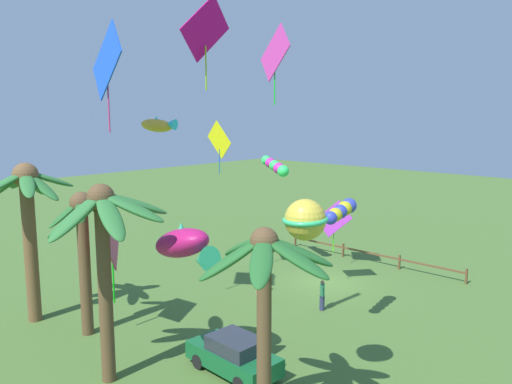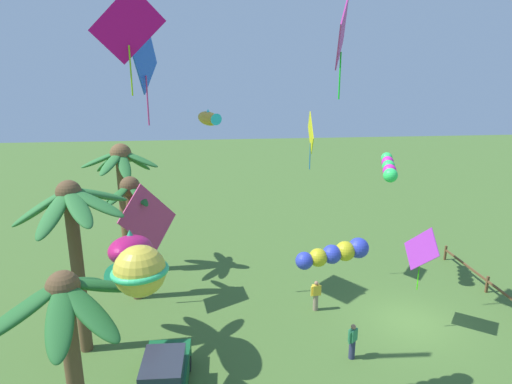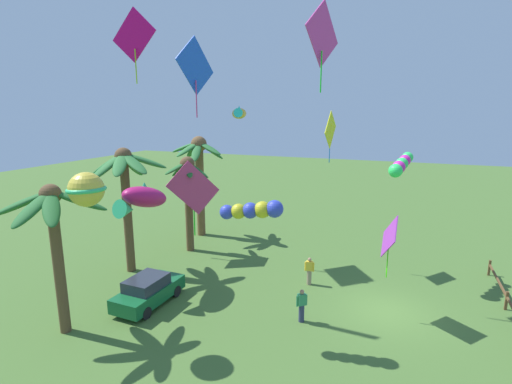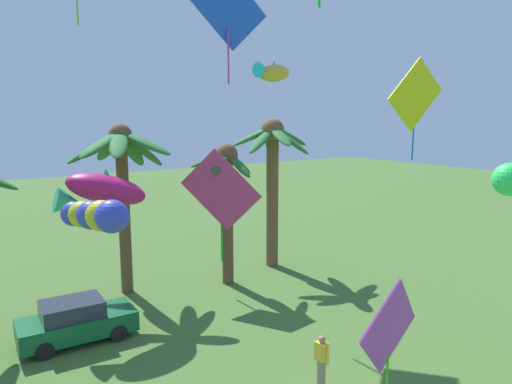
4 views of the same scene
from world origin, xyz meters
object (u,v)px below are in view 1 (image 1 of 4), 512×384
at_px(kite_diamond_0, 205,30).
at_px(kite_tube_10, 341,211).
at_px(spectator_0, 258,281).
at_px(palm_tree_2, 83,236).
at_px(palm_tree_1, 28,207).
at_px(kite_fish_1, 159,125).
at_px(kite_diamond_8, 107,62).
at_px(spectator_1, 322,295).
at_px(kite_diamond_2, 219,140).
at_px(kite_diamond_3, 111,235).
at_px(kite_diamond_9, 334,219).
at_px(palm_tree_0, 265,277).
at_px(palm_tree_3, 104,231).
at_px(kite_fish_6, 185,245).
at_px(kite_diamond_4, 275,54).
at_px(parked_car_0, 234,355).
at_px(kite_ball_5, 305,220).
at_px(kite_tube_7, 275,166).

xyz_separation_m(kite_diamond_0, kite_tube_10, (-1.59, -6.55, -7.25)).
relative_size(kite_diamond_0, kite_tube_10, 1.28).
bearing_deg(spectator_0, palm_tree_2, 76.03).
distance_m(palm_tree_1, kite_fish_1, 7.29).
relative_size(palm_tree_2, kite_diamond_8, 1.38).
xyz_separation_m(spectator_1, kite_diamond_2, (7.26, 0.34, 7.66)).
bearing_deg(kite_diamond_0, kite_diamond_3, 6.18).
distance_m(kite_diamond_0, kite_diamond_9, 14.88).
bearing_deg(kite_diamond_0, kite_tube_10, -103.66).
relative_size(palm_tree_2, kite_diamond_0, 2.00).
relative_size(spectator_1, kite_fish_1, 0.77).
distance_m(kite_diamond_0, kite_fish_1, 7.60).
height_order(palm_tree_0, palm_tree_3, palm_tree_3).
xyz_separation_m(kite_fish_1, kite_diamond_2, (1.43, -5.32, -1.00)).
bearing_deg(kite_diamond_8, spectator_0, -102.00).
xyz_separation_m(spectator_0, kite_diamond_2, (3.32, -0.25, 7.66)).
bearing_deg(palm_tree_2, kite_diamond_9, -108.51).
xyz_separation_m(kite_fish_1, kite_fish_6, (-5.64, 3.09, -4.36)).
bearing_deg(spectator_1, kite_fish_6, 88.72).
xyz_separation_m(kite_fish_1, kite_diamond_4, (-2.66, -5.51, 3.60)).
height_order(kite_fish_1, kite_diamond_4, kite_diamond_4).
xyz_separation_m(palm_tree_3, kite_diamond_4, (1.37, -11.03, 7.28)).
height_order(kite_fish_1, kite_diamond_9, kite_fish_1).
xyz_separation_m(palm_tree_1, kite_tube_10, (-11.57, -9.07, 0.06)).
bearing_deg(palm_tree_3, kite_tube_10, -111.91).
bearing_deg(kite_diamond_0, kite_diamond_4, -65.48).
relative_size(palm_tree_1, parked_car_0, 1.96).
bearing_deg(kite_diamond_4, palm_tree_2, 72.40).
xyz_separation_m(palm_tree_0, kite_diamond_2, (11.87, -9.18, 3.35)).
bearing_deg(kite_diamond_2, parked_car_0, 139.56).
xyz_separation_m(kite_fish_1, kite_ball_5, (-10.45, 1.93, -2.87)).
xyz_separation_m(spectator_1, kite_tube_10, (-2.05, 1.57, 4.89)).
height_order(kite_diamond_8, kite_diamond_9, kite_diamond_8).
bearing_deg(palm_tree_1, parked_car_0, -164.20).
relative_size(palm_tree_0, kite_diamond_9, 2.19).
height_order(kite_diamond_2, kite_diamond_9, kite_diamond_2).
height_order(kite_diamond_8, kite_tube_10, kite_diamond_8).
distance_m(kite_ball_5, kite_tube_7, 15.85).
bearing_deg(kite_diamond_3, kite_diamond_4, -104.23).
bearing_deg(kite_tube_10, kite_ball_5, 113.09).
height_order(palm_tree_0, spectator_0, palm_tree_0).
bearing_deg(palm_tree_1, palm_tree_2, -163.59).
relative_size(kite_fish_1, kite_diamond_3, 0.41).
height_order(palm_tree_0, kite_diamond_3, palm_tree_0).
distance_m(spectator_1, kite_tube_10, 5.53).
relative_size(palm_tree_1, kite_fish_1, 3.76).
distance_m(palm_tree_2, spectator_0, 10.09).
xyz_separation_m(palm_tree_3, kite_diamond_2, (5.45, -10.83, 2.68)).
xyz_separation_m(spectator_0, kite_diamond_4, (-0.76, -0.45, 12.26)).
distance_m(palm_tree_1, kite_tube_10, 14.70).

